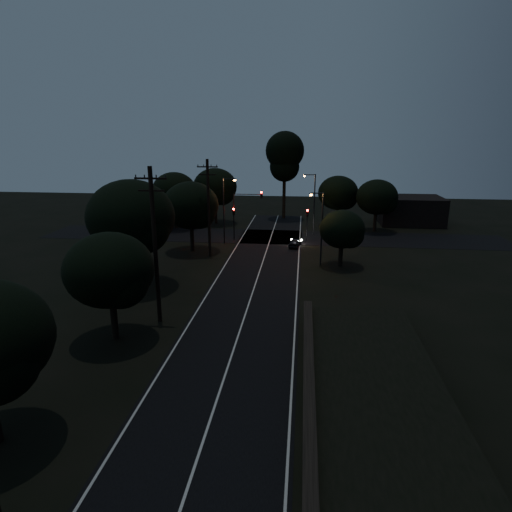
# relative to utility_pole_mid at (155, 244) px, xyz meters

# --- Properties ---
(ground) EXTENTS (160.00, 160.00, 0.00)m
(ground) POSITION_rel_utility_pole_mid_xyz_m (6.00, -15.00, -5.74)
(ground) COLOR black
(road_surface) EXTENTS (60.00, 70.00, 0.03)m
(road_surface) POSITION_rel_utility_pole_mid_xyz_m (6.00, 16.12, -5.73)
(road_surface) COLOR black
(road_surface) RESTS_ON ground
(retaining_wall) EXTENTS (6.93, 26.00, 1.60)m
(retaining_wall) POSITION_rel_utility_pole_mid_xyz_m (13.74, -12.00, -5.12)
(retaining_wall) COLOR black
(retaining_wall) RESTS_ON ground
(utility_pole_mid) EXTENTS (2.20, 0.30, 11.00)m
(utility_pole_mid) POSITION_rel_utility_pole_mid_xyz_m (0.00, 0.00, 0.00)
(utility_pole_mid) COLOR black
(utility_pole_mid) RESTS_ON ground
(utility_pole_far) EXTENTS (2.20, 0.30, 10.50)m
(utility_pole_far) POSITION_rel_utility_pole_mid_xyz_m (0.00, 17.00, -0.25)
(utility_pole_far) COLOR black
(utility_pole_far) RESTS_ON ground
(tree_left_b) EXTENTS (5.63, 5.63, 7.15)m
(tree_left_b) POSITION_rel_utility_pole_mid_xyz_m (-1.80, -3.11, -1.10)
(tree_left_b) COLOR black
(tree_left_b) RESTS_ON ground
(tree_left_c) EXTENTS (7.43, 7.43, 9.39)m
(tree_left_c) POSITION_rel_utility_pole_mid_xyz_m (-4.24, 6.85, 0.34)
(tree_left_c) COLOR black
(tree_left_c) RESTS_ON ground
(tree_left_d) EXTENTS (6.27, 6.27, 7.95)m
(tree_left_d) POSITION_rel_utility_pole_mid_xyz_m (-2.28, 18.87, -0.59)
(tree_left_d) COLOR black
(tree_left_d) RESTS_ON ground
(tree_far_nw) EXTENTS (6.47, 6.47, 8.20)m
(tree_far_nw) POSITION_rel_utility_pole_mid_xyz_m (-2.77, 34.87, -0.43)
(tree_far_nw) COLOR black
(tree_far_nw) RESTS_ON ground
(tree_far_w) EXTENTS (6.20, 6.20, 7.90)m
(tree_far_w) POSITION_rel_utility_pole_mid_xyz_m (-7.78, 30.87, -0.60)
(tree_far_w) COLOR black
(tree_far_w) RESTS_ON ground
(tree_far_ne) EXTENTS (5.75, 5.75, 7.27)m
(tree_far_ne) POSITION_rel_utility_pole_mid_xyz_m (15.20, 34.88, -1.04)
(tree_far_ne) COLOR black
(tree_far_ne) RESTS_ON ground
(tree_far_e) EXTENTS (5.60, 5.60, 7.10)m
(tree_far_e) POSITION_rel_utility_pole_mid_xyz_m (20.20, 31.89, -1.14)
(tree_far_e) COLOR black
(tree_far_e) RESTS_ON ground
(tree_right_a) EXTENTS (4.54, 4.54, 5.77)m
(tree_right_a) POSITION_rel_utility_pole_mid_xyz_m (14.16, 14.91, -2.00)
(tree_right_a) COLOR black
(tree_right_a) RESTS_ON ground
(tall_pine) EXTENTS (5.92, 5.92, 13.45)m
(tall_pine) POSITION_rel_utility_pole_mid_xyz_m (7.00, 40.00, 3.95)
(tall_pine) COLOR black
(tall_pine) RESTS_ON ground
(building_left) EXTENTS (10.00, 8.00, 4.40)m
(building_left) POSITION_rel_utility_pole_mid_xyz_m (-14.00, 37.00, -3.54)
(building_left) COLOR black
(building_left) RESTS_ON ground
(building_right) EXTENTS (9.00, 7.00, 4.00)m
(building_right) POSITION_rel_utility_pole_mid_xyz_m (26.00, 38.00, -3.74)
(building_right) COLOR black
(building_right) RESTS_ON ground
(signal_left) EXTENTS (0.28, 0.35, 4.10)m
(signal_left) POSITION_rel_utility_pole_mid_xyz_m (1.40, 24.99, -2.90)
(signal_left) COLOR black
(signal_left) RESTS_ON ground
(signal_right) EXTENTS (0.28, 0.35, 4.10)m
(signal_right) POSITION_rel_utility_pole_mid_xyz_m (10.60, 24.99, -2.90)
(signal_right) COLOR black
(signal_right) RESTS_ON ground
(signal_mast) EXTENTS (3.70, 0.35, 6.25)m
(signal_mast) POSITION_rel_utility_pole_mid_xyz_m (3.09, 24.99, -1.40)
(signal_mast) COLOR black
(signal_mast) RESTS_ON ground
(streetlight_a) EXTENTS (1.66, 0.26, 8.00)m
(streetlight_a) POSITION_rel_utility_pole_mid_xyz_m (0.69, 23.00, -1.10)
(streetlight_a) COLOR black
(streetlight_a) RESTS_ON ground
(streetlight_b) EXTENTS (1.66, 0.26, 8.00)m
(streetlight_b) POSITION_rel_utility_pole_mid_xyz_m (11.31, 29.00, -1.10)
(streetlight_b) COLOR black
(streetlight_b) RESTS_ON ground
(streetlight_c) EXTENTS (1.46, 0.26, 7.50)m
(streetlight_c) POSITION_rel_utility_pole_mid_xyz_m (11.83, 15.00, -1.39)
(streetlight_c) COLOR black
(streetlight_c) RESTS_ON ground
(car) EXTENTS (1.59, 3.14, 1.02)m
(car) POSITION_rel_utility_pole_mid_xyz_m (9.20, 22.12, -5.23)
(car) COLOR black
(car) RESTS_ON ground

